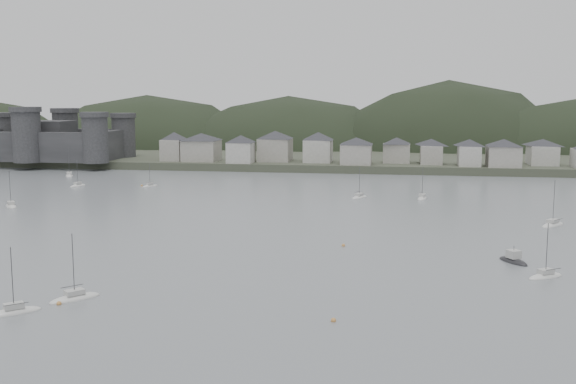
# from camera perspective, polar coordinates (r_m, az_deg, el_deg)

# --- Properties ---
(ground) EXTENTS (900.00, 900.00, 0.00)m
(ground) POSITION_cam_1_polar(r_m,az_deg,el_deg) (93.06, -7.64, -10.02)
(ground) COLOR slate
(ground) RESTS_ON ground
(far_shore_land) EXTENTS (900.00, 250.00, 3.00)m
(far_shore_land) POSITION_cam_1_polar(r_m,az_deg,el_deg) (381.43, 5.39, 3.85)
(far_shore_land) COLOR #383D2D
(far_shore_land) RESTS_ON ground
(forested_ridge) EXTENTS (851.55, 103.94, 102.57)m
(forested_ridge) POSITION_cam_1_polar(r_m,az_deg,el_deg) (356.85, 5.85, 1.50)
(forested_ridge) COLOR black
(forested_ridge) RESTS_ON ground
(castle) EXTENTS (66.00, 43.00, 20.00)m
(castle) POSITION_cam_1_polar(r_m,az_deg,el_deg) (302.65, -19.62, 4.16)
(castle) COLOR #2E2E30
(castle) RESTS_ON far_shore_land
(waterfront_town) EXTENTS (451.48, 28.46, 12.92)m
(waterfront_town) POSITION_cam_1_polar(r_m,az_deg,el_deg) (269.74, 14.52, 3.46)
(waterfront_town) COLOR gray
(waterfront_town) RESTS_ON far_shore_land
(moored_fleet) EXTENTS (255.12, 175.04, 14.04)m
(moored_fleet) POSITION_cam_1_polar(r_m,az_deg,el_deg) (146.46, -0.56, -3.24)
(moored_fleet) COLOR silver
(moored_fleet) RESTS_ON ground
(motor_launch_near) EXTENTS (5.58, 7.15, 3.65)m
(motor_launch_near) POSITION_cam_1_polar(r_m,az_deg,el_deg) (125.48, 18.46, -5.50)
(motor_launch_near) COLOR black
(motor_launch_near) RESTS_ON ground
(mooring_buoys) EXTENTS (102.84, 124.88, 0.70)m
(mooring_buoys) POSITION_cam_1_polar(r_m,az_deg,el_deg) (136.81, -12.99, -4.25)
(mooring_buoys) COLOR #C88842
(mooring_buoys) RESTS_ON ground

